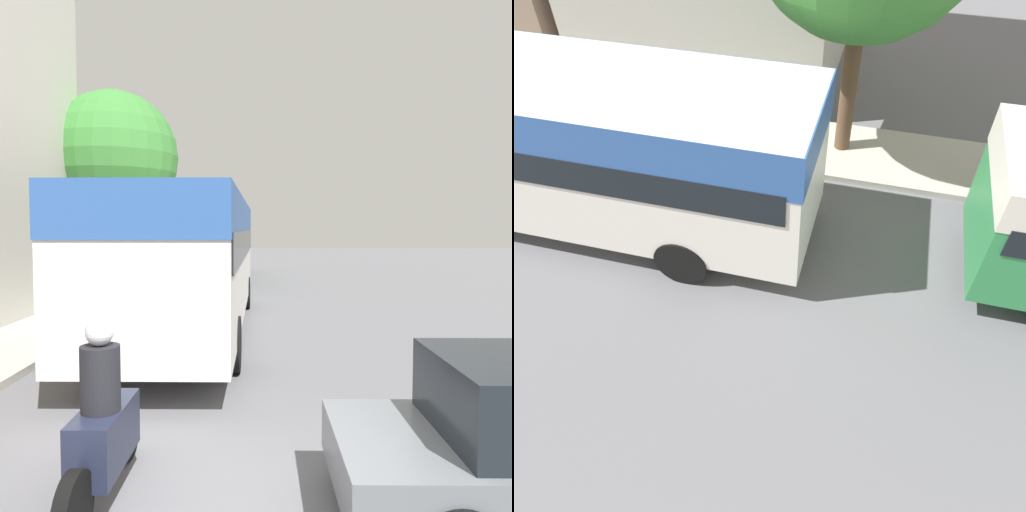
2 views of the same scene
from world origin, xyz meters
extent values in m
cube|color=silver|center=(-1.66, 8.23, 1.84)|extent=(2.59, 11.23, 2.69)
cube|color=#2D569E|center=(-1.66, 8.23, 2.78)|extent=(2.62, 11.28, 0.81)
cube|color=black|center=(-1.66, 8.23, 2.18)|extent=(2.65, 10.78, 0.59)
cylinder|color=black|center=(-2.85, 11.71, 0.50)|extent=(0.28, 1.00, 1.00)
cylinder|color=black|center=(-0.46, 11.71, 0.50)|extent=(0.28, 1.00, 1.00)
cylinder|color=black|center=(-2.85, 4.75, 0.50)|extent=(0.28, 1.00, 1.00)
cylinder|color=black|center=(-0.46, 4.75, 0.50)|extent=(0.28, 1.00, 1.00)
cube|color=#2D8447|center=(-2.00, 21.32, 1.65)|extent=(2.45, 9.34, 2.30)
cube|color=silver|center=(-2.00, 21.32, 2.46)|extent=(2.47, 9.39, 0.69)
cube|color=black|center=(-2.00, 21.32, 1.94)|extent=(2.50, 8.97, 0.51)
cylinder|color=black|center=(-3.12, 24.22, 0.50)|extent=(0.28, 1.00, 1.00)
cylinder|color=black|center=(-0.87, 24.22, 0.50)|extent=(0.28, 1.00, 1.00)
cylinder|color=black|center=(-3.12, 18.43, 0.50)|extent=(0.28, 1.00, 1.00)
cylinder|color=black|center=(-0.87, 18.43, 0.50)|extent=(0.28, 1.00, 1.00)
cube|color=#1E2338|center=(-1.42, 0.68, 0.59)|extent=(0.38, 1.10, 0.55)
cylinder|color=black|center=(-1.42, 1.48, 0.32)|extent=(0.10, 0.64, 0.64)
cylinder|color=black|center=(-1.42, 0.58, 1.17)|extent=(0.36, 0.36, 0.60)
sphere|color=silver|center=(-1.42, 0.58, 1.60)|extent=(0.26, 0.26, 0.26)
cylinder|color=black|center=(1.41, 1.06, 0.32)|extent=(0.64, 0.22, 0.64)
cylinder|color=#232838|center=(-4.65, 26.63, 0.53)|extent=(0.32, 0.32, 0.76)
cylinder|color=#33477F|center=(-4.65, 26.63, 1.22)|extent=(0.39, 0.39, 0.63)
sphere|color=tan|center=(-4.65, 26.63, 1.64)|extent=(0.20, 0.20, 0.20)
cylinder|color=brown|center=(-5.21, 13.92, 1.76)|extent=(0.36, 0.36, 3.22)
sphere|color=#387A33|center=(-5.21, 13.92, 5.08)|extent=(4.56, 4.56, 4.56)
camera|label=1|loc=(0.05, -3.87, 2.54)|focal=35.00mm
camera|label=2|loc=(5.05, 14.75, 7.16)|focal=35.00mm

